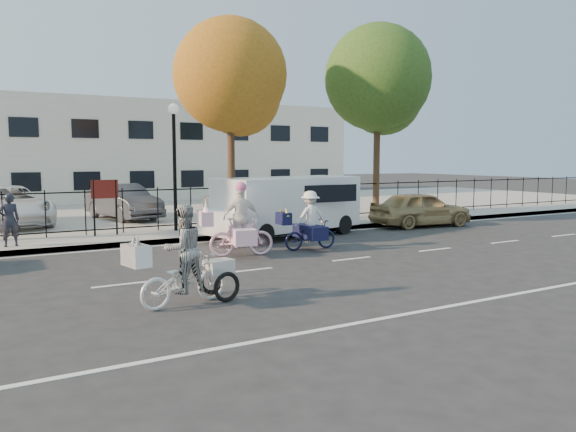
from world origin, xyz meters
TOP-DOWN VIEW (x-y plane):
  - ground at (0.00, 0.00)m, footprint 120.00×120.00m
  - road_markings at (0.00, 0.00)m, footprint 60.00×9.52m
  - curb at (0.00, 5.05)m, footprint 60.00×0.10m
  - sidewalk at (0.00, 6.10)m, footprint 60.00×2.20m
  - parking_lot at (0.00, 15.00)m, footprint 60.00×15.60m
  - iron_fence at (0.00, 7.20)m, footprint 58.00×0.06m
  - building at (0.00, 25.00)m, footprint 34.00×10.00m
  - lamppost at (0.50, 6.80)m, footprint 0.36×0.36m
  - street_sign at (-1.85, 6.80)m, footprint 0.85×0.06m
  - zebra_trike at (-2.38, -2.20)m, footprint 2.14×1.10m
  - unicorn_bike at (0.64, 1.87)m, footprint 2.05×1.47m
  - bull_bike at (2.85, 1.87)m, footprint 1.84×1.27m
  - white_van at (3.57, 4.50)m, footprint 5.98×3.01m
  - gold_sedan at (9.49, 4.35)m, footprint 4.17×2.03m
  - pedestrian at (-4.71, 5.80)m, footprint 0.60×0.44m
  - lot_car_b at (-4.44, 11.25)m, footprint 3.18×5.60m
  - lot_car_c at (-0.17, 11.36)m, footprint 2.38×4.55m
  - lot_car_d at (4.00, 10.58)m, footprint 1.88×3.61m
  - tree_mid at (3.38, 8.26)m, footprint 4.35×4.35m
  - tree_east at (9.80, 7.36)m, footprint 4.52×4.52m

SIDE VIEW (x-z plane):
  - ground at x=0.00m, z-range 0.00..0.00m
  - road_markings at x=0.00m, z-range 0.00..0.01m
  - curb at x=0.00m, z-range 0.00..0.15m
  - sidewalk at x=0.00m, z-range 0.00..0.15m
  - parking_lot at x=0.00m, z-range 0.00..0.15m
  - bull_bike at x=2.85m, z-range -0.17..1.54m
  - gold_sedan at x=9.49m, z-range 0.00..1.37m
  - zebra_trike at x=-2.38m, z-range -0.21..1.62m
  - lot_car_d at x=4.00m, z-range 0.15..1.32m
  - unicorn_bike at x=0.64m, z-range -0.26..1.76m
  - lot_car_c at x=-0.17m, z-range 0.15..1.58m
  - lot_car_b at x=-4.44m, z-range 0.15..1.62m
  - iron_fence at x=0.00m, z-range 0.15..1.65m
  - pedestrian at x=-4.71m, z-range 0.15..1.67m
  - white_van at x=3.57m, z-range 0.11..2.11m
  - street_sign at x=-1.85m, z-range 0.52..2.32m
  - building at x=0.00m, z-range 0.00..6.00m
  - lamppost at x=0.50m, z-range 0.95..5.28m
  - tree_mid at x=3.38m, z-range 1.60..9.56m
  - tree_east at x=9.80m, z-range 1.66..9.95m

